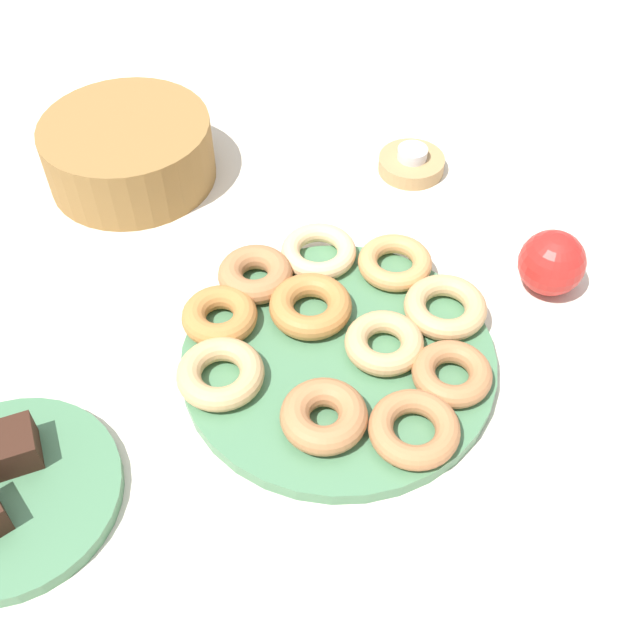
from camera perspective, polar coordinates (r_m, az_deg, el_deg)
ground_plane at (r=0.84m, az=1.37°, el=-3.25°), size 2.40×2.40×0.00m
donut_plate at (r=0.83m, az=1.38°, el=-2.89°), size 0.34×0.34×0.02m
donut_0 at (r=0.76m, az=0.29°, el=-7.14°), size 0.11×0.11×0.03m
donut_1 at (r=0.91m, az=5.58°, el=4.27°), size 0.10×0.10×0.02m
donut_2 at (r=0.85m, az=-7.47°, el=0.30°), size 0.11×0.11×0.03m
donut_3 at (r=0.85m, az=-0.71°, el=1.04°), size 0.09×0.09×0.03m
donut_4 at (r=0.80m, az=-7.40°, el=-3.98°), size 0.10×0.10×0.03m
donut_5 at (r=0.82m, az=4.79°, el=-1.71°), size 0.11×0.11×0.03m
donut_6 at (r=0.76m, az=7.01°, el=-8.03°), size 0.10×0.10×0.02m
donut_7 at (r=0.81m, az=9.77°, el=-3.95°), size 0.12×0.12×0.02m
donut_8 at (r=0.92m, az=-0.10°, el=5.10°), size 0.13×0.13×0.02m
donut_9 at (r=0.89m, az=-4.78°, el=3.44°), size 0.11×0.11×0.03m
donut_10 at (r=0.86m, az=9.28°, el=0.95°), size 0.10×0.10×0.02m
cake_plate at (r=0.80m, az=-22.08°, el=-11.92°), size 0.21×0.21×0.02m
brownie_far at (r=0.80m, az=-21.79°, el=-8.69°), size 0.06×0.06×0.03m
candle_holder at (r=1.08m, az=6.80°, el=11.43°), size 0.09×0.09×0.02m
tealight at (r=1.07m, az=6.89°, el=12.19°), size 0.04×0.04×0.02m
basket at (r=1.07m, az=-13.99°, el=12.05°), size 0.23×0.23×0.09m
apple at (r=0.93m, az=16.84°, el=4.08°), size 0.08×0.08×0.08m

